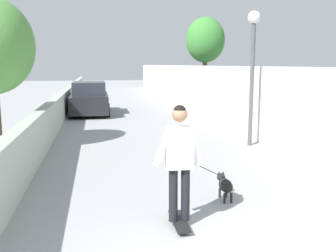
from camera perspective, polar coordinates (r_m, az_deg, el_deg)
The scene contains 9 objects.
ground_plane at distance 17.48m, azimuth -5.00°, elevation 1.55°, with size 80.00×80.00×0.00m, color gray.
wall_left at distance 15.42m, azimuth -16.30°, elevation 2.29°, with size 48.00×0.30×1.13m, color #999E93.
fence_right at distance 16.06m, azimuth 7.26°, elevation 4.94°, with size 48.00×0.30×2.30m, color silver.
tree_right_near at distance 23.20m, azimuth 5.70°, elevation 12.81°, with size 2.33×2.33×5.17m.
lamp_post at distance 11.11m, azimuth 12.76°, elevation 10.72°, with size 0.36×0.36×3.84m.
skateboard at distance 5.72m, azimuth 1.71°, elevation -14.28°, with size 0.80×0.22×0.08m.
person_skateboarder at distance 5.39m, azimuth 1.76°, elevation -4.32°, with size 0.23×0.71×1.71m.
dog at distance 6.73m, azimuth 8.63°, elevation -8.80°, with size 1.24×1.15×1.06m.
car_near at distance 18.41m, azimuth -11.84°, elevation 4.02°, with size 4.09×1.80×1.54m.
Camera 1 is at (-3.23, 1.70, 2.36)m, focal length 40.13 mm.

